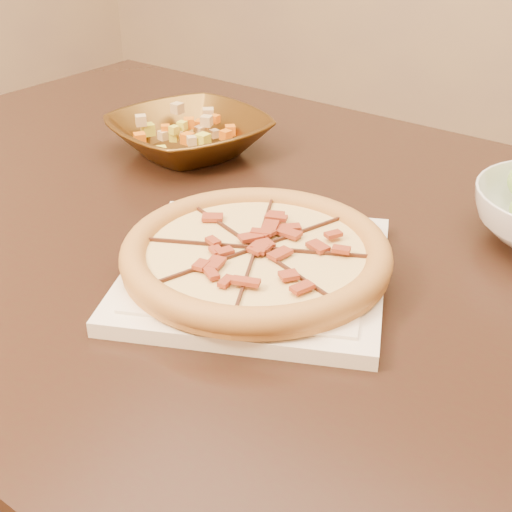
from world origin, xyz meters
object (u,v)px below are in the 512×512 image
(plate, at_px, (256,271))
(pizza, at_px, (256,253))
(dining_table, at_px, (258,280))
(bronze_bowl, at_px, (189,135))

(plate, bearing_deg, pizza, 60.92)
(dining_table, distance_m, pizza, 0.19)
(dining_table, bearing_deg, pizza, -59.78)
(pizza, height_order, bronze_bowl, bronze_bowl)
(bronze_bowl, bearing_deg, plate, -43.20)
(dining_table, relative_size, pizza, 5.23)
(pizza, xyz_separation_m, bronze_bowl, (-0.30, 0.28, -0.00))
(dining_table, relative_size, plate, 4.30)
(dining_table, xyz_separation_m, pizza, (0.07, -0.12, 0.12))
(pizza, bearing_deg, bronze_bowl, 136.80)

